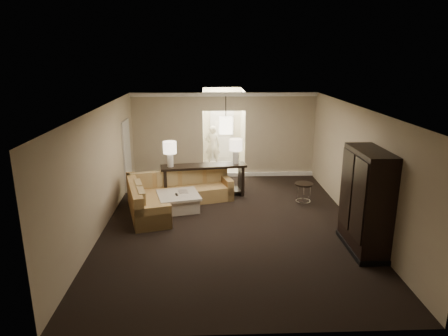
{
  "coord_description": "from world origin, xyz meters",
  "views": [
    {
      "loc": [
        -0.51,
        -8.95,
        3.95
      ],
      "look_at": [
        -0.11,
        1.2,
        1.07
      ],
      "focal_mm": 32.0,
      "sensor_mm": 36.0,
      "label": 1
    }
  ],
  "objects_px": {
    "sectional_sofa": "(171,195)",
    "drink_table": "(304,189)",
    "console_table": "(204,178)",
    "coffee_table": "(179,201)",
    "armoire": "(366,203)",
    "person": "(213,144)"
  },
  "relations": [
    {
      "from": "console_table",
      "to": "drink_table",
      "type": "bearing_deg",
      "value": -24.51
    },
    {
      "from": "coffee_table",
      "to": "drink_table",
      "type": "relative_size",
      "value": 2.09
    },
    {
      "from": "console_table",
      "to": "coffee_table",
      "type": "bearing_deg",
      "value": -131.61
    },
    {
      "from": "sectional_sofa",
      "to": "armoire",
      "type": "height_order",
      "value": "armoire"
    },
    {
      "from": "armoire",
      "to": "person",
      "type": "xyz_separation_m",
      "value": [
        -3.06,
        6.73,
        -0.2
      ]
    },
    {
      "from": "sectional_sofa",
      "to": "armoire",
      "type": "relative_size",
      "value": 1.39
    },
    {
      "from": "sectional_sofa",
      "to": "drink_table",
      "type": "relative_size",
      "value": 4.89
    },
    {
      "from": "coffee_table",
      "to": "console_table",
      "type": "bearing_deg",
      "value": 56.49
    },
    {
      "from": "coffee_table",
      "to": "console_table",
      "type": "relative_size",
      "value": 0.52
    },
    {
      "from": "coffee_table",
      "to": "armoire",
      "type": "bearing_deg",
      "value": -30.97
    },
    {
      "from": "sectional_sofa",
      "to": "person",
      "type": "distance_m",
      "value": 4.33
    },
    {
      "from": "sectional_sofa",
      "to": "console_table",
      "type": "relative_size",
      "value": 1.21
    },
    {
      "from": "sectional_sofa",
      "to": "coffee_table",
      "type": "height_order",
      "value": "sectional_sofa"
    },
    {
      "from": "console_table",
      "to": "drink_table",
      "type": "xyz_separation_m",
      "value": [
        2.72,
        -0.8,
        -0.12
      ]
    },
    {
      "from": "armoire",
      "to": "drink_table",
      "type": "distance_m",
      "value": 2.75
    },
    {
      "from": "console_table",
      "to": "armoire",
      "type": "distance_m",
      "value": 4.81
    },
    {
      "from": "armoire",
      "to": "console_table",
      "type": "bearing_deg",
      "value": 134.52
    },
    {
      "from": "console_table",
      "to": "person",
      "type": "distance_m",
      "value": 3.35
    },
    {
      "from": "coffee_table",
      "to": "drink_table",
      "type": "height_order",
      "value": "drink_table"
    },
    {
      "from": "coffee_table",
      "to": "sectional_sofa",
      "type": "bearing_deg",
      "value": 140.47
    },
    {
      "from": "sectional_sofa",
      "to": "console_table",
      "type": "distance_m",
      "value": 1.22
    },
    {
      "from": "sectional_sofa",
      "to": "drink_table",
      "type": "bearing_deg",
      "value": -15.04
    }
  ]
}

